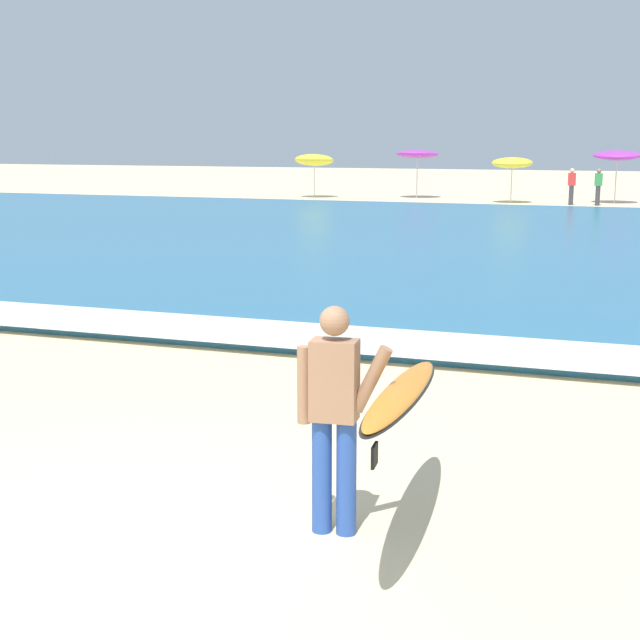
% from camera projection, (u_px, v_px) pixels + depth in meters
% --- Properties ---
extents(ground_plane, '(160.00, 160.00, 0.00)m').
position_uv_depth(ground_plane, '(112.00, 549.00, 6.76)').
color(ground_plane, beige).
extents(sea, '(120.00, 28.00, 0.14)m').
position_uv_depth(sea, '(514.00, 244.00, 25.40)').
color(sea, teal).
rests_on(sea, ground).
extents(surf_foam, '(120.00, 1.71, 0.01)m').
position_uv_depth(surf_foam, '(375.00, 340.00, 13.00)').
color(surf_foam, white).
rests_on(surf_foam, sea).
extents(surfer_with_board, '(1.06, 2.81, 1.73)m').
position_uv_depth(surfer_with_board, '(367.00, 402.00, 6.79)').
color(surfer_with_board, '#284CA3').
rests_on(surfer_with_board, ground).
extents(beach_umbrella_0, '(1.89, 1.92, 2.16)m').
position_uv_depth(beach_umbrella_0, '(314.00, 160.00, 45.45)').
color(beach_umbrella_0, beige).
rests_on(beach_umbrella_0, ground).
extents(beach_umbrella_1, '(2.04, 2.06, 2.33)m').
position_uv_depth(beach_umbrella_1, '(417.00, 154.00, 45.07)').
color(beach_umbrella_1, beige).
rests_on(beach_umbrella_1, ground).
extents(beach_umbrella_2, '(1.80, 1.82, 2.06)m').
position_uv_depth(beach_umbrella_2, '(512.00, 163.00, 41.61)').
color(beach_umbrella_2, beige).
rests_on(beach_umbrella_2, ground).
extents(beach_umbrella_3, '(2.09, 2.11, 2.38)m').
position_uv_depth(beach_umbrella_3, '(617.00, 155.00, 41.36)').
color(beach_umbrella_3, beige).
rests_on(beach_umbrella_3, ground).
extents(beachgoer_near_row_left, '(0.32, 0.20, 1.58)m').
position_uv_depth(beachgoer_near_row_left, '(572.00, 185.00, 40.61)').
color(beachgoer_near_row_left, '#383842').
rests_on(beachgoer_near_row_left, ground).
extents(beachgoer_near_row_mid, '(0.32, 0.20, 1.58)m').
position_uv_depth(beachgoer_near_row_mid, '(598.00, 186.00, 40.28)').
color(beachgoer_near_row_mid, '#383842').
rests_on(beachgoer_near_row_mid, ground).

